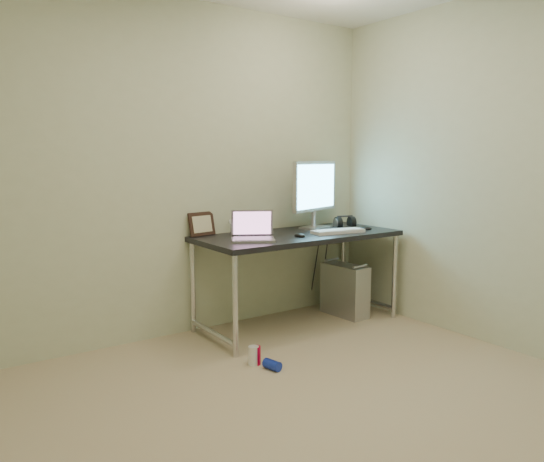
% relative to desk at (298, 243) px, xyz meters
% --- Properties ---
extents(floor, '(3.50, 3.50, 0.00)m').
position_rel_desk_xyz_m(floor, '(-0.86, -1.39, -0.67)').
color(floor, tan).
rests_on(floor, ground).
extents(wall_back, '(3.50, 0.02, 2.50)m').
position_rel_desk_xyz_m(wall_back, '(-0.86, 0.36, 0.58)').
color(wall_back, beige).
rests_on(wall_back, ground).
extents(wall_right, '(0.02, 3.50, 2.50)m').
position_rel_desk_xyz_m(wall_right, '(0.89, -1.39, 0.58)').
color(wall_right, beige).
rests_on(wall_right, ground).
extents(desk, '(1.64, 0.72, 0.75)m').
position_rel_desk_xyz_m(desk, '(0.00, 0.00, 0.00)').
color(desk, black).
rests_on(desk, ground).
extents(tower_computer, '(0.21, 0.43, 0.47)m').
position_rel_desk_xyz_m(tower_computer, '(0.49, -0.03, -0.45)').
color(tower_computer, '#B0B1B5').
rests_on(tower_computer, ground).
extents(cable_a, '(0.01, 0.16, 0.69)m').
position_rel_desk_xyz_m(cable_a, '(0.44, 0.31, -0.27)').
color(cable_a, black).
rests_on(cable_a, ground).
extents(cable_b, '(0.02, 0.11, 0.71)m').
position_rel_desk_xyz_m(cable_b, '(0.53, 0.29, -0.29)').
color(cable_b, black).
rests_on(cable_b, ground).
extents(can_red, '(0.08, 0.08, 0.12)m').
position_rel_desk_xyz_m(can_red, '(-0.74, -0.51, -0.61)').
color(can_red, '#BE032E').
rests_on(can_red, ground).
extents(can_white, '(0.09, 0.09, 0.13)m').
position_rel_desk_xyz_m(can_white, '(-0.76, -0.51, -0.61)').
color(can_white, white).
rests_on(can_white, ground).
extents(can_blue, '(0.09, 0.13, 0.06)m').
position_rel_desk_xyz_m(can_blue, '(-0.70, -0.65, -0.64)').
color(can_blue, '#162CB0').
rests_on(can_blue, ground).
extents(laptop, '(0.40, 0.38, 0.22)m').
position_rel_desk_xyz_m(laptop, '(-0.47, -0.06, 0.13)').
color(laptop, '#BCBAC3').
rests_on(laptop, desk).
extents(monitor, '(0.59, 0.25, 0.57)m').
position_rel_desk_xyz_m(monitor, '(0.30, 0.16, 0.41)').
color(monitor, '#BCBAC3').
rests_on(monitor, desk).
extents(keyboard, '(0.45, 0.20, 0.03)m').
position_rel_desk_xyz_m(keyboard, '(0.28, -0.16, 0.09)').
color(keyboard, silver).
rests_on(keyboard, desk).
extents(mouse_right, '(0.09, 0.12, 0.04)m').
position_rel_desk_xyz_m(mouse_right, '(0.61, -0.14, 0.09)').
color(mouse_right, black).
rests_on(mouse_right, desk).
extents(mouse_left, '(0.07, 0.11, 0.03)m').
position_rel_desk_xyz_m(mouse_left, '(-0.10, -0.15, 0.09)').
color(mouse_left, black).
rests_on(mouse_left, desk).
extents(headphones, '(0.20, 0.12, 0.12)m').
position_rel_desk_xyz_m(headphones, '(0.60, 0.11, 0.11)').
color(headphones, black).
rests_on(headphones, desk).
extents(picture_frame, '(0.24, 0.10, 0.19)m').
position_rel_desk_xyz_m(picture_frame, '(-0.69, 0.33, 0.17)').
color(picture_frame, black).
rests_on(picture_frame, desk).
extents(webcam, '(0.04, 0.03, 0.11)m').
position_rel_desk_xyz_m(webcam, '(-0.44, 0.30, 0.16)').
color(webcam, silver).
rests_on(webcam, desk).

